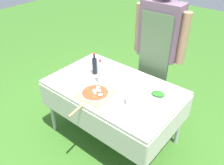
% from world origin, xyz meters
% --- Properties ---
extents(ground_plane, '(12.00, 12.00, 0.00)m').
position_xyz_m(ground_plane, '(0.00, 0.00, 0.00)').
color(ground_plane, '#386B23').
extents(prep_table, '(1.43, 0.90, 0.74)m').
position_xyz_m(prep_table, '(0.00, 0.00, 0.66)').
color(prep_table, beige).
rests_on(prep_table, ground).
extents(person_cook, '(0.65, 0.22, 1.73)m').
position_xyz_m(person_cook, '(0.12, 0.68, 1.02)').
color(person_cook, '#4C4C51').
rests_on(person_cook, ground).
extents(pizza_on_peel, '(0.37, 0.59, 0.05)m').
position_xyz_m(pizza_on_peel, '(-0.05, -0.24, 0.75)').
color(pizza_on_peel, tan).
rests_on(pizza_on_peel, prep_table).
extents(oil_bottle, '(0.06, 0.06, 0.26)m').
position_xyz_m(oil_bottle, '(-0.33, 0.07, 0.84)').
color(oil_bottle, black).
rests_on(oil_bottle, prep_table).
extents(water_bottle, '(0.07, 0.07, 0.27)m').
position_xyz_m(water_bottle, '(-0.16, -0.02, 0.87)').
color(water_bottle, silver).
rests_on(water_bottle, prep_table).
extents(herb_container, '(0.19, 0.16, 0.04)m').
position_xyz_m(herb_container, '(0.45, 0.16, 0.76)').
color(herb_container, silver).
rests_on(herb_container, prep_table).
extents(mixing_tub, '(0.14, 0.14, 0.12)m').
position_xyz_m(mixing_tub, '(0.33, -0.11, 0.80)').
color(mixing_tub, silver).
rests_on(mixing_tub, prep_table).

